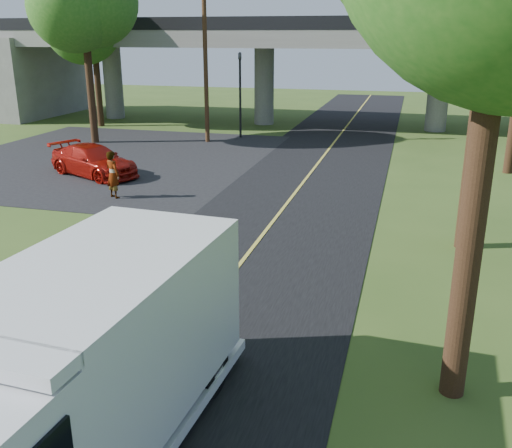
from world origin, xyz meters
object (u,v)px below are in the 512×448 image
at_px(traffic_signal, 240,86).
at_px(red_sedan, 94,161).
at_px(tree_left_far, 93,15).
at_px(tree_left_lot, 85,3).
at_px(step_van, 73,371).
at_px(utility_pole, 206,64).
at_px(pedestrian, 113,175).

height_order(traffic_signal, red_sedan, traffic_signal).
xyz_separation_m(tree_left_far, red_sedan, (7.17, -13.43, -6.75)).
relative_size(tree_left_lot, step_van, 1.41).
xyz_separation_m(tree_left_lot, red_sedan, (4.17, -7.43, -7.20)).
bearing_deg(step_van, utility_pole, 109.13).
xyz_separation_m(traffic_signal, tree_left_lot, (-7.79, -4.16, 4.70)).
xyz_separation_m(utility_pole, red_sedan, (-2.12, -9.59, -3.89)).
xyz_separation_m(step_van, pedestrian, (-6.86, 13.66, -0.71)).
bearing_deg(pedestrian, utility_pole, -60.85).
height_order(step_van, pedestrian, step_van).
distance_m(step_van, red_sedan, 19.43).
bearing_deg(tree_left_lot, utility_pole, 18.97).
relative_size(traffic_signal, red_sedan, 1.08).
distance_m(traffic_signal, red_sedan, 12.40).
height_order(traffic_signal, tree_left_far, tree_left_far).
distance_m(step_van, pedestrian, 15.30).
xyz_separation_m(traffic_signal, tree_left_far, (-10.79, 1.84, 4.25)).
bearing_deg(tree_left_lot, pedestrian, -56.93).
bearing_deg(tree_left_far, traffic_signal, -9.65).
height_order(tree_left_lot, red_sedan, tree_left_lot).
height_order(utility_pole, pedestrian, utility_pole).
bearing_deg(tree_left_far, step_van, -61.01).
xyz_separation_m(utility_pole, tree_left_far, (-9.29, 3.84, 2.86)).
distance_m(utility_pole, pedestrian, 13.32).
xyz_separation_m(traffic_signal, utility_pole, (-1.50, -2.00, 1.40)).
height_order(utility_pole, step_van, utility_pole).
bearing_deg(utility_pole, step_van, -74.19).
bearing_deg(red_sedan, utility_pole, 11.04).
bearing_deg(tree_left_far, utility_pole, -22.43).
height_order(traffic_signal, pedestrian, traffic_signal).
relative_size(traffic_signal, tree_left_far, 0.53).
xyz_separation_m(utility_pole, tree_left_lot, (-6.29, -2.16, 3.31)).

